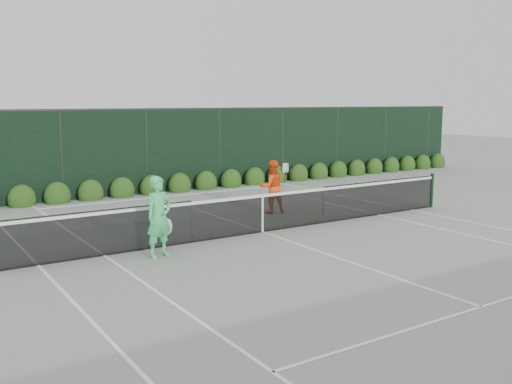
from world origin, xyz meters
TOP-DOWN VIEW (x-y plane):
  - ground at (0.00, 0.00)m, footprint 80.00×80.00m
  - tennis_net at (-0.02, 0.00)m, footprint 12.90×0.10m
  - player_woman at (-3.13, -0.73)m, footprint 0.73×0.58m
  - player_man at (1.67, 1.98)m, footprint 0.93×0.78m
  - court_lines at (0.00, 0.00)m, footprint 11.03×23.83m
  - windscreen_fence at (0.00, -2.71)m, footprint 32.00×21.07m
  - hedge_row at (-0.00, 7.15)m, footprint 31.66×0.65m
  - tennis_balls at (0.45, 0.45)m, footprint 3.58×1.14m

SIDE VIEW (x-z plane):
  - ground at x=0.00m, z-range 0.00..0.00m
  - court_lines at x=0.00m, z-range 0.00..0.01m
  - tennis_balls at x=0.45m, z-range 0.00..0.07m
  - hedge_row at x=0.00m, z-range -0.23..0.70m
  - tennis_net at x=-0.02m, z-range 0.00..1.07m
  - player_man at x=1.67m, z-range 0.00..1.58m
  - player_woman at x=-3.13m, z-range 0.00..1.75m
  - windscreen_fence at x=0.00m, z-range -0.02..3.04m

